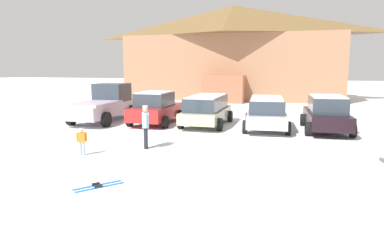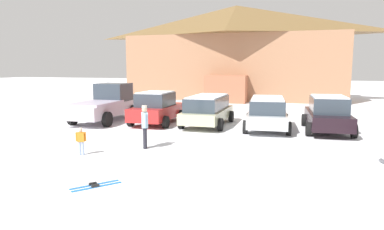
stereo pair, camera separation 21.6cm
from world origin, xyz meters
TOP-DOWN VIEW (x-y plane):
  - ground at (0.00, 0.00)m, footprint 160.00×160.00m
  - ski_lodge at (-2.99, 28.19)m, footprint 21.20×9.54m
  - parked_red_sedan at (-4.13, 11.23)m, footprint 2.28×4.24m
  - parked_beige_suv at (-1.29, 11.55)m, footprint 2.29×4.76m
  - parked_silver_wagon at (1.88, 11.29)m, footprint 2.51×4.63m
  - parked_black_sedan at (4.71, 11.57)m, footprint 2.37×4.64m
  - pickup_truck at (-7.34, 11.34)m, footprint 2.53×5.58m
  - skier_adult_in_blue_parka at (-2.20, 5.72)m, footprint 0.40×0.56m
  - skier_child_in_orange_jacket at (-3.93, 4.09)m, footprint 0.34×0.23m
  - pair_of_skis at (-1.60, 1.43)m, footprint 1.04×1.22m

SIDE VIEW (x-z plane):
  - ground at x=0.00m, z-range 0.00..0.00m
  - pair_of_skis at x=-1.60m, z-range -0.02..0.06m
  - skier_child_in_orange_jacket at x=-3.93m, z-range 0.06..1.05m
  - parked_black_sedan at x=4.71m, z-range -0.01..1.76m
  - parked_beige_suv at x=-1.29m, z-range 0.07..1.69m
  - parked_silver_wagon at x=1.88m, z-range 0.07..1.69m
  - parked_red_sedan at x=-4.13m, z-range -0.01..1.78m
  - skier_adult_in_blue_parka at x=-2.20m, z-range 0.11..1.78m
  - pickup_truck at x=-7.34m, z-range -0.08..2.07m
  - ski_lodge at x=-2.99m, z-range 0.07..9.17m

